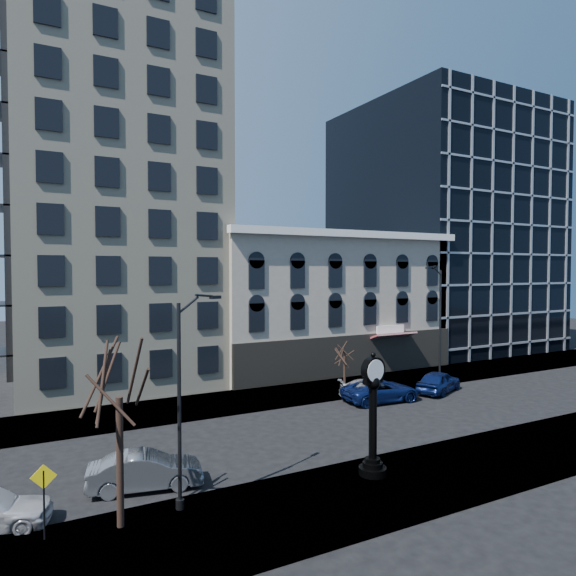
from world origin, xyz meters
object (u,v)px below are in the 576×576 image
street_clock (373,420)px  street_lamp_near (191,343)px  car_near_b (146,471)px  warning_sign (44,488)px

street_clock → street_lamp_near: 8.80m
street_clock → car_near_b: size_ratio=1.16×
street_lamp_near → warning_sign: bearing=158.4°
street_lamp_near → warning_sign: (-5.18, -0.25, -4.47)m
car_near_b → warning_sign: bearing=136.2°
street_clock → warning_sign: street_clock is taller
warning_sign → car_near_b: warning_sign is taller
street_clock → street_lamp_near: street_lamp_near is taller
warning_sign → street_lamp_near: bearing=10.7°
street_lamp_near → car_near_b: street_lamp_near is taller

